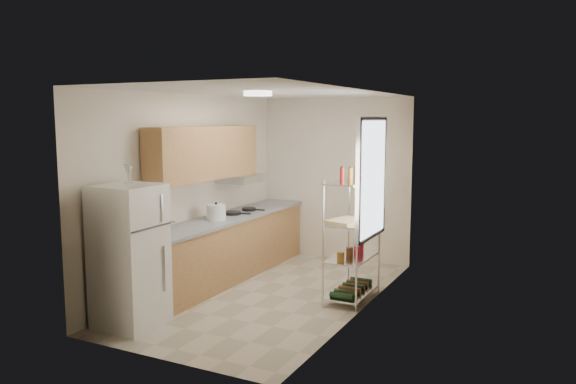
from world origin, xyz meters
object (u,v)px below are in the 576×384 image
object	(u,v)px
cutting_board	(347,221)
refrigerator	(129,256)
rice_cooker	(216,212)
frying_pan_large	(232,213)
espresso_machine	(362,206)

from	to	relation	value
cutting_board	refrigerator	bearing A→B (deg)	-135.33
refrigerator	rice_cooker	xyz separation A→B (m)	(-0.03, 1.75, 0.22)
frying_pan_large	espresso_machine	bearing A→B (deg)	-7.88
frying_pan_large	espresso_machine	distance (m)	1.95
frying_pan_large	cutting_board	bearing A→B (deg)	-21.14
frying_pan_large	espresso_machine	world-z (taller)	espresso_machine
frying_pan_large	cutting_board	xyz separation A→B (m)	(1.89, -0.37, 0.11)
refrigerator	rice_cooker	world-z (taller)	refrigerator
rice_cooker	espresso_machine	xyz separation A→B (m)	(1.91, 0.52, 0.15)
refrigerator	espresso_machine	distance (m)	2.96
cutting_board	espresso_machine	size ratio (longest dim) A/B	1.64
refrigerator	rice_cooker	distance (m)	1.76
espresso_machine	rice_cooker	bearing A→B (deg)	-177.38
rice_cooker	espresso_machine	bearing A→B (deg)	15.13
refrigerator	espresso_machine	xyz separation A→B (m)	(1.88, 2.26, 0.37)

